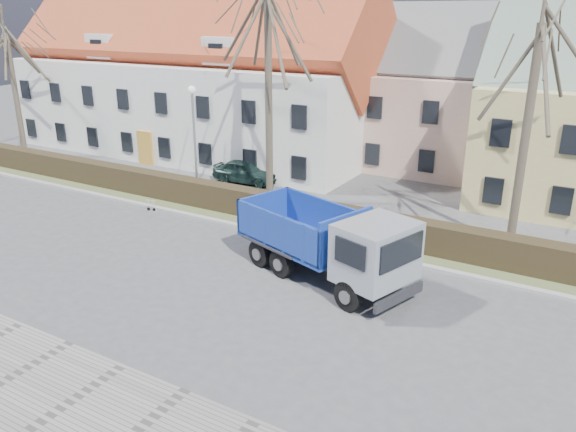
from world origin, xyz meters
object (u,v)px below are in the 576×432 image
Objects in this scene: cart_frame at (147,204)px; parked_car_a at (246,171)px; dump_truck at (319,239)px; streetlight at (195,143)px.

cart_frame is 0.18× the size of parked_car_a.
dump_truck is 1.89× the size of parked_car_a.
parked_car_a reaches higher than cart_frame.
dump_truck is at bearing -136.33° from parked_car_a.
dump_truck is 11.18m from streetlight.
dump_truck is 1.24× the size of streetlight.
parked_car_a is at bearing 154.85° from dump_truck.
cart_frame is at bearing -108.51° from streetlight.
streetlight reaches higher than dump_truck.
cart_frame is (-0.94, -2.81, -2.68)m from streetlight.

